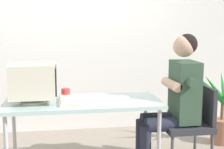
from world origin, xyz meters
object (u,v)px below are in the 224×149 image
Objects in this scene: desk at (83,106)px; desk_mug at (66,93)px; person_seated at (175,96)px; office_chair at (191,121)px; potted_plant at (222,111)px; crt_monitor at (33,81)px; keyboard at (68,100)px.

desk_mug is at bearing 129.41° from desk.
desk is 1.10× the size of person_seated.
office_chair is 1.30m from desk_mug.
person_seated reaches higher than office_chair.
crt_monitor is at bearing -165.89° from potted_plant.
crt_monitor reaches higher than desk_mug.
crt_monitor is 0.50× the size of office_chair.
potted_plant is (0.64, 0.58, -0.08)m from office_chair.
desk is at bearing -50.59° from desk_mug.
crt_monitor is 1.01× the size of keyboard.
potted_plant is at bearing 17.66° from desk.
desk is 1.83m from potted_plant.
person_seated is (1.36, -0.04, -0.18)m from crt_monitor.
crt_monitor reaches higher than office_chair.
desk is 0.52m from crt_monitor.
desk_mug is (-1.89, -0.35, 0.36)m from potted_plant.
crt_monitor is 4.30× the size of desk_mug.
desk is 0.16m from keyboard.
person_seated is (-0.18, 0.00, 0.26)m from office_chair.
desk_mug is at bearing -169.36° from potted_plant.
desk_mug is at bearing 167.86° from person_seated.
potted_plant is (2.18, 0.55, -0.52)m from crt_monitor.
office_chair is at bearing -1.31° from crt_monitor.
keyboard is at bearing -171.99° from desk.
desk_mug reaches higher than desk.
potted_plant reaches higher than keyboard.
office_chair is at bearing -1.80° from desk.
keyboard is (0.32, -0.02, -0.19)m from crt_monitor.
keyboard reaches higher than desk.
office_chair reaches higher than keyboard.
potted_plant is 9.37× the size of desk_mug.
person_seated is at bearing -144.60° from potted_plant.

